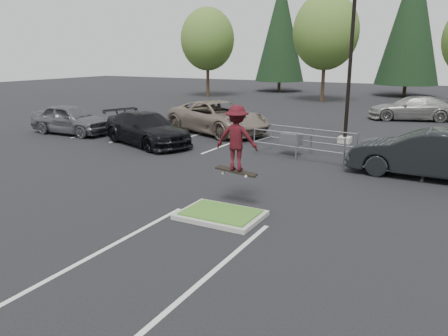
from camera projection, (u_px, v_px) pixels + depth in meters
The scene contains 15 objects.
ground at pixel (221, 217), 11.88m from camera, with size 120.00×120.00×0.00m, color black.
grass_median at pixel (221, 214), 11.86m from camera, with size 2.20×1.60×0.16m.
stall_lines at pixel (263, 164), 17.63m from camera, with size 22.62×17.60×0.01m.
light_pole at pixel (351, 49), 20.72m from camera, with size 0.70×0.60×10.12m.
decid_a at pixel (208, 41), 44.32m from camera, with size 5.44×5.44×8.91m.
decid_b at pixel (326, 34), 39.12m from camera, with size 5.89×5.89×9.64m.
conif_a at pixel (281, 29), 50.58m from camera, with size 5.72×5.72×13.00m.
conif_b at pixel (412, 18), 44.38m from camera, with size 6.38×6.38×14.50m.
cart_corral at pixel (294, 139), 18.85m from camera, with size 4.32×2.02×1.18m.
skateboarder at pixel (237, 138), 12.25m from camera, with size 1.29×0.88×1.99m.
car_l_tan at pixel (218, 117), 24.40m from camera, with size 2.96×6.42×1.78m, color #7A6B5D.
car_l_black at pixel (145, 128), 21.35m from camera, with size 2.22×5.46×1.58m, color black.
car_l_grey at pixel (71, 119), 24.14m from camera, with size 1.94×4.82×1.64m, color #53545C.
car_r_charc at pixel (426, 154), 15.56m from camera, with size 1.82×5.22×1.72m, color black.
car_far_silver at pixel (413, 108), 29.20m from camera, with size 2.24×5.51×1.60m, color gray.
Camera 1 is at (5.38, -9.78, 4.30)m, focal length 35.00 mm.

